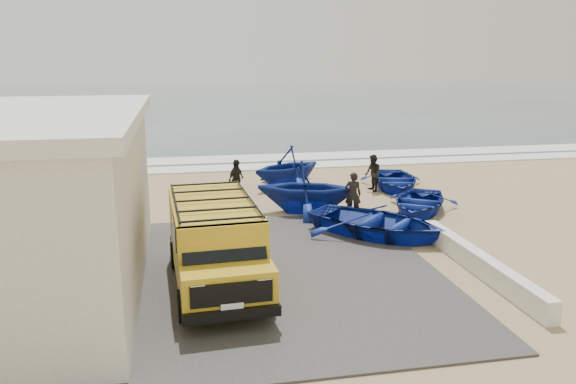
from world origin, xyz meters
TOP-DOWN VIEW (x-y plane):
  - ground at (0.00, 0.00)m, footprint 160.00×160.00m
  - slab at (-2.00, -2.00)m, footprint 12.00×10.00m
  - ocean at (0.00, 56.00)m, footprint 180.00×88.00m
  - surf_line at (0.00, 12.00)m, footprint 180.00×1.60m
  - surf_wash at (0.00, 14.50)m, footprint 180.00×2.20m
  - parapet at (5.00, -3.00)m, footprint 0.35×6.00m
  - van at (-1.73, -2.49)m, footprint 2.25×5.12m
  - boat_near_left at (3.43, 0.42)m, footprint 5.31×5.33m
  - boat_near_right at (5.86, 2.76)m, footprint 4.09×4.40m
  - boat_mid_left at (1.90, 3.49)m, footprint 4.27×3.95m
  - boat_mid_right at (6.34, 6.31)m, footprint 3.40×4.20m
  - boat_far_left at (1.98, 7.60)m, footprint 4.31×4.12m
  - fisherman_front at (3.37, 2.70)m, footprint 0.65×0.51m
  - fisherman_middle at (5.30, 6.13)m, footprint 0.62×0.78m
  - fisherman_back at (-0.37, 5.93)m, footprint 0.89×0.95m

SIDE VIEW (x-z plane):
  - ground at x=0.00m, z-range 0.00..0.00m
  - ocean at x=0.00m, z-range 0.00..0.01m
  - surf_wash at x=0.00m, z-range 0.00..0.04m
  - slab at x=-2.00m, z-range 0.00..0.05m
  - surf_line at x=0.00m, z-range 0.00..0.06m
  - parapet at x=5.00m, z-range 0.00..0.55m
  - boat_near_right at x=5.86m, z-range 0.00..0.74m
  - boat_mid_right at x=6.34m, z-range 0.00..0.77m
  - boat_near_left at x=3.43m, z-range 0.00..0.91m
  - fisherman_middle at x=5.30m, z-range 0.00..1.53m
  - fisherman_back at x=-0.37m, z-range 0.00..1.57m
  - fisherman_front at x=3.37m, z-range 0.00..1.58m
  - boat_far_left at x=1.98m, z-range 0.00..1.76m
  - boat_mid_left at x=1.90m, z-range 0.00..1.85m
  - van at x=-1.73m, z-range 0.08..2.23m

